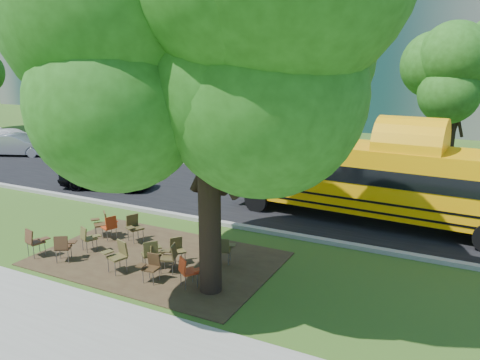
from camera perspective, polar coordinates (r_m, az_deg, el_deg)
The scene contains 33 objects.
ground at distance 15.27m, azimuth -11.97°, elevation -8.05°, with size 160.00×160.00×0.00m, color #39551A.
dirt_patch at distance 14.33m, azimuth -10.07°, elevation -9.42°, with size 7.00×4.50×0.03m, color #382819.
asphalt_road at distance 20.85m, azimuth 0.08°, elevation -1.62°, with size 80.00×8.00×0.04m, color black.
kerb_near at distance 17.52m, azimuth -5.85°, elevation -4.63°, with size 80.00×0.25×0.14m, color gray.
kerb_far at distance 24.45m, azimuth 4.42°, elevation 0.83°, with size 80.00×0.25×0.14m, color gray.
building_main at distance 50.19m, azimuth 7.33°, elevation 20.14°, with size 38.00×16.00×22.00m, color slate.
building_left at distance 69.45m, azimuth -16.58°, elevation 17.18°, with size 26.00×14.00×20.00m, color slate.
bg_tree_0 at distance 31.87m, azimuth -14.78°, elevation 11.70°, with size 5.20×5.20×7.18m.
bg_tree_1 at distance 38.92m, azimuth -21.95°, elevation 12.74°, with size 6.00×6.00×8.40m.
bg_tree_2 at distance 30.39m, azimuth -0.69°, elevation 11.38°, with size 4.80×4.80×6.62m.
bg_tree_3 at distance 24.93m, azimuth 25.00°, elevation 11.36°, with size 5.60×5.60×7.84m.
main_tree at distance 10.95m, azimuth -4.04°, elevation 14.66°, with size 7.20×7.20×9.41m.
school_bus at distance 17.34m, azimuth 19.39°, elevation -0.21°, with size 11.64×3.23×2.81m.
chair_0 at distance 15.31m, azimuth -23.81°, elevation -6.70°, with size 0.68×0.53×0.90m.
chair_1 at distance 15.17m, azimuth -18.06°, elevation -6.56°, with size 0.66×0.52×0.82m.
chair_2 at distance 14.64m, azimuth -20.73°, elevation -7.47°, with size 0.57×0.70×0.85m.
chair_3 at distance 13.49m, azimuth -14.66°, elevation -8.64°, with size 0.72×0.56×0.92m.
chair_4 at distance 13.52m, azimuth -10.74°, elevation -8.79°, with size 0.60×0.47×0.78m.
chair_5 at distance 12.78m, azimuth -10.80°, elevation -10.14°, with size 0.52×0.50×0.79m.
chair_6 at distance 13.21m, azimuth -8.53°, elevation -9.04°, with size 0.64×0.58×0.85m.
chair_7 at distance 12.30m, azimuth -6.44°, elevation -10.79°, with size 0.72×0.57×0.84m.
chair_8 at distance 15.96m, azimuth -15.54°, elevation -5.30°, with size 0.52×0.67×0.84m.
chair_9 at distance 16.30m, azimuth -16.49°, elevation -4.88°, with size 0.75×0.59×0.87m.
chair_10 at distance 15.59m, azimuth -12.84°, elevation -5.43°, with size 0.57×0.73×0.91m.
chair_11 at distance 13.47m, azimuth -10.80°, elevation -8.57°, with size 0.60×0.75×0.88m.
chair_12 at distance 13.72m, azimuth -7.73°, elevation -8.25°, with size 0.54×0.68×0.80m.
chair_13 at distance 13.60m, azimuth -1.93°, elevation -8.28°, with size 0.56×0.62×0.81m.
black_car at distance 22.31m, azimuth -15.97°, elevation 0.73°, with size 1.70×4.22×1.44m, color black.
bg_car_silver at distance 32.31m, azimuth -25.41°, elevation 3.89°, with size 1.45×4.17×1.37m, color gray.
bg_car_white at distance 36.43m, azimuth -25.93°, elevation 4.69°, with size 1.64×4.03×1.17m, color silver.
bg_car_red at distance 28.63m, azimuth -12.57°, elevation 3.70°, with size 2.18×4.73×1.31m, color #520E13.
pedestrian_a at distance 34.35m, azimuth -21.76°, elevation 5.03°, with size 0.61×0.40×1.66m, color #324871.
pedestrian_b at distance 35.41m, azimuth -22.89°, elevation 5.24°, with size 0.85×0.66×1.74m, color brown.
Camera 1 is at (9.05, -10.90, 5.70)m, focal length 35.00 mm.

